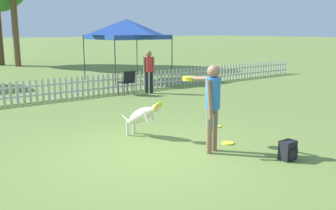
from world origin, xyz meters
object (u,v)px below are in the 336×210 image
canopy_tent_main (127,29)px  frisbee_near_dog (285,147)px  spectator_standing (149,68)px  folding_chair_blue_left (128,80)px  backpack_on_grass (288,151)px  frisbee_near_handler (216,126)px  frisbee_midfield (228,143)px  handler_person (211,98)px  leaping_dog (142,115)px

canopy_tent_main → frisbee_near_dog: bearing=-105.0°
spectator_standing → folding_chair_blue_left: bearing=8.9°
backpack_on_grass → canopy_tent_main: bearing=73.0°
folding_chair_blue_left → canopy_tent_main: 4.36m
backpack_on_grass → folding_chair_blue_left: bearing=80.2°
frisbee_near_handler → canopy_tent_main: (2.74, 8.57, 2.31)m
frisbee_near_handler → frisbee_midfield: bearing=-124.5°
backpack_on_grass → spectator_standing: 7.79m
handler_person → frisbee_near_dog: handler_person is taller
leaping_dog → backpack_on_grass: (1.26, -2.81, -0.30)m
frisbee_near_handler → folding_chair_blue_left: size_ratio=0.29×
backpack_on_grass → folding_chair_blue_left: 7.76m
frisbee_near_dog → folding_chair_blue_left: size_ratio=0.29×
handler_person → canopy_tent_main: bearing=50.7°
frisbee_near_handler → folding_chair_blue_left: folding_chair_blue_left is taller
leaping_dog → spectator_standing: size_ratio=0.75×
leaping_dog → frisbee_near_handler: (1.90, -0.35, -0.47)m
frisbee_near_handler → canopy_tent_main: 9.29m
spectator_standing → frisbee_midfield: bearing=91.4°
frisbee_near_handler → frisbee_near_dog: 2.02m
leaping_dog → backpack_on_grass: 3.09m
leaping_dog → folding_chair_blue_left: bearing=-134.5°
handler_person → backpack_on_grass: 1.67m
leaping_dog → backpack_on_grass: bearing=97.8°
frisbee_midfield → canopy_tent_main: canopy_tent_main is taller
frisbee_midfield → folding_chair_blue_left: folding_chair_blue_left is taller
leaping_dog → spectator_standing: (3.38, 4.65, 0.45)m
frisbee_midfield → canopy_tent_main: size_ratio=0.08×
frisbee_near_handler → handler_person: bearing=-138.2°
frisbee_near_handler → frisbee_midfield: (-0.77, -1.13, 0.00)m
leaping_dog → canopy_tent_main: (4.64, 8.22, 1.85)m
folding_chair_blue_left → canopy_tent_main: canopy_tent_main is taller
frisbee_near_dog → frisbee_midfield: same height
frisbee_near_dog → canopy_tent_main: (2.84, 10.58, 2.31)m
frisbee_near_handler → folding_chair_blue_left: (0.68, 5.18, 0.51)m
handler_person → backpack_on_grass: bearing=-73.4°
leaping_dog → handler_person: bearing=90.4°
leaping_dog → frisbee_near_handler: size_ratio=4.65×
frisbee_near_dog → frisbee_midfield: size_ratio=1.00×
leaping_dog → frisbee_midfield: 1.91m
canopy_tent_main → leaping_dog: bearing=-119.5°
frisbee_midfield → backpack_on_grass: backpack_on_grass is taller
frisbee_near_handler → frisbee_midfield: same height
frisbee_near_dog → folding_chair_blue_left: 7.26m
handler_person → frisbee_midfield: (0.64, 0.13, -1.03)m
backpack_on_grass → frisbee_near_handler: bearing=75.5°
backpack_on_grass → canopy_tent_main: (3.38, 11.03, 2.15)m
leaping_dog → folding_chair_blue_left: 5.48m
leaping_dog → backpack_on_grass: size_ratio=3.31×
folding_chair_blue_left → handler_person: bearing=69.6°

